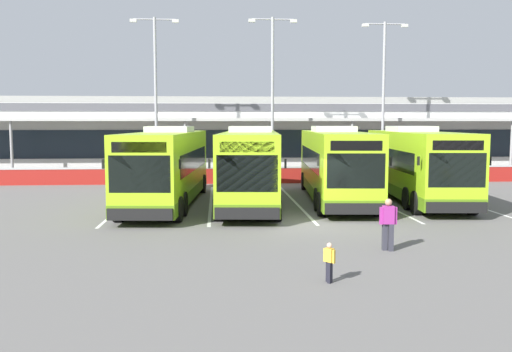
% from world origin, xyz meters
% --- Properties ---
extents(ground_plane, '(200.00, 200.00, 0.00)m').
position_xyz_m(ground_plane, '(0.00, 0.00, 0.00)').
color(ground_plane, '#605E5B').
extents(terminal_building, '(70.00, 13.00, 6.00)m').
position_xyz_m(terminal_building, '(-0.00, 26.91, 3.01)').
color(terminal_building, silver).
rests_on(terminal_building, ground).
extents(red_barrier_wall, '(60.00, 0.40, 1.10)m').
position_xyz_m(red_barrier_wall, '(0.00, 14.50, 0.56)').
color(red_barrier_wall, maroon).
rests_on(red_barrier_wall, ground).
extents(coach_bus_leftmost, '(3.70, 12.31, 3.78)m').
position_xyz_m(coach_bus_leftmost, '(-6.27, 5.38, 1.79)').
color(coach_bus_leftmost, '#9ED11E').
rests_on(coach_bus_leftmost, ground).
extents(coach_bus_left_centre, '(3.70, 12.31, 3.78)m').
position_xyz_m(coach_bus_left_centre, '(-2.27, 5.33, 1.79)').
color(coach_bus_left_centre, '#9ED11E').
rests_on(coach_bus_left_centre, ground).
extents(coach_bus_centre, '(3.70, 12.31, 3.78)m').
position_xyz_m(coach_bus_centre, '(2.09, 6.15, 1.79)').
color(coach_bus_centre, '#9ED11E').
rests_on(coach_bus_centre, ground).
extents(coach_bus_right_centre, '(3.70, 12.31, 3.78)m').
position_xyz_m(coach_bus_right_centre, '(6.24, 6.20, 1.79)').
color(coach_bus_right_centre, '#9ED11E').
rests_on(coach_bus_right_centre, ground).
extents(bay_stripe_far_west, '(0.14, 13.00, 0.01)m').
position_xyz_m(bay_stripe_far_west, '(-8.40, 6.00, 0.00)').
color(bay_stripe_far_west, silver).
rests_on(bay_stripe_far_west, ground).
extents(bay_stripe_west, '(0.14, 13.00, 0.01)m').
position_xyz_m(bay_stripe_west, '(-4.20, 6.00, 0.00)').
color(bay_stripe_west, silver).
rests_on(bay_stripe_west, ground).
extents(bay_stripe_mid_west, '(0.14, 13.00, 0.01)m').
position_xyz_m(bay_stripe_mid_west, '(0.00, 6.00, 0.00)').
color(bay_stripe_mid_west, silver).
rests_on(bay_stripe_mid_west, ground).
extents(bay_stripe_centre, '(0.14, 13.00, 0.01)m').
position_xyz_m(bay_stripe_centre, '(4.20, 6.00, 0.00)').
color(bay_stripe_centre, silver).
rests_on(bay_stripe_centre, ground).
extents(bay_stripe_mid_east, '(0.14, 13.00, 0.01)m').
position_xyz_m(bay_stripe_mid_east, '(8.40, 6.00, 0.00)').
color(bay_stripe_mid_east, silver).
rests_on(bay_stripe_mid_east, ground).
extents(pedestrian_in_dark_coat, '(0.53, 0.31, 1.62)m').
position_xyz_m(pedestrian_in_dark_coat, '(1.40, -4.72, 0.87)').
color(pedestrian_in_dark_coat, '#33333D').
rests_on(pedestrian_in_dark_coat, ground).
extents(pedestrian_child, '(0.27, 0.29, 1.00)m').
position_xyz_m(pedestrian_child, '(-1.11, -7.98, 0.54)').
color(pedestrian_child, black).
rests_on(pedestrian_child, ground).
extents(lamp_post_west, '(3.24, 0.28, 11.00)m').
position_xyz_m(lamp_post_west, '(-8.01, 16.77, 6.29)').
color(lamp_post_west, '#9E9EA3').
rests_on(lamp_post_west, ground).
extents(lamp_post_centre, '(3.24, 0.28, 11.00)m').
position_xyz_m(lamp_post_centre, '(-0.10, 16.20, 6.29)').
color(lamp_post_centre, '#9E9EA3').
rests_on(lamp_post_centre, ground).
extents(lamp_post_east, '(3.24, 0.28, 11.00)m').
position_xyz_m(lamp_post_east, '(7.93, 17.38, 6.29)').
color(lamp_post_east, '#9E9EA3').
rests_on(lamp_post_east, ground).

